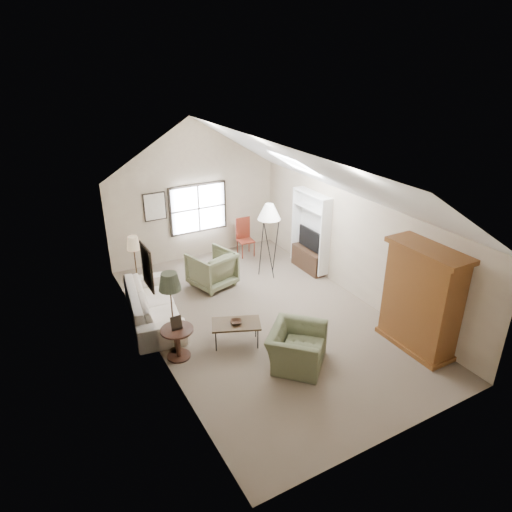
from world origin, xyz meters
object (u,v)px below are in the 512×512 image
side_chair (246,237)px  side_table (178,343)px  armoire (422,299)px  armchair_far (212,269)px  armchair_near (297,347)px  sofa (153,304)px  coffee_table (236,333)px

side_chair → side_table: bearing=-128.9°
armoire → armchair_far: armoire is taller
armchair_near → armchair_far: armchair_far is taller
armoire → armchair_near: bearing=164.0°
armoire → side_table: 4.88m
sofa → armchair_near: bearing=-137.8°
armchair_near → side_table: size_ratio=1.77×
armoire → side_table: armoire is taller
armoire → coffee_table: bearing=150.1°
armoire → side_chair: bearing=99.1°
armchair_near → sofa: bearing=79.8°
armoire → armchair_near: 2.65m
armoire → sofa: size_ratio=0.85×
side_table → side_chair: 5.06m
armchair_near → side_chair: bearing=29.1°
sofa → armchair_far: armchair_far is taller
armoire → side_table: size_ratio=3.39×
armchair_near → side_table: armchair_near is taller
armchair_near → side_table: (-1.93, 1.30, -0.05)m
side_table → side_chair: (3.46, 3.69, 0.24)m
armchair_near → side_chair: 5.22m
sofa → side_table: 1.60m
coffee_table → side_chair: 4.49m
armchair_near → side_table: bearing=102.2°
coffee_table → armchair_far: bearing=76.6°
armoire → coffee_table: armoire is taller
armoire → coffee_table: (-3.18, 1.83, -0.85)m
armchair_near → side_chair: (1.54, 4.99, 0.19)m
armchair_near → armoire: bearing=-59.8°
armoire → side_chair: 5.79m
armchair_near → coffee_table: size_ratio=1.16×
sofa → armchair_far: 2.00m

